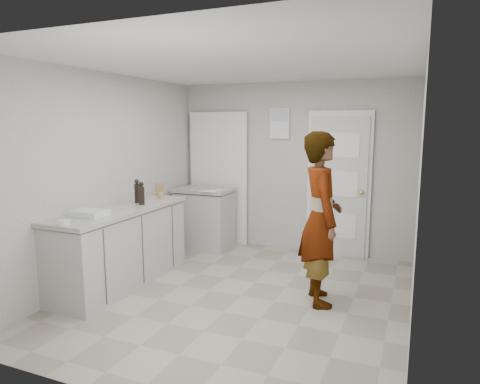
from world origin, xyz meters
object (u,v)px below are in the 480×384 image
at_px(cake_mix_box, 160,190).
at_px(egg_bowl, 64,222).
at_px(oil_cruet_a, 142,194).
at_px(oil_cruet_b, 137,191).
at_px(baking_dish, 89,213).
at_px(person, 321,219).
at_px(spice_jar, 161,195).

relative_size(cake_mix_box, egg_bowl, 1.49).
distance_m(oil_cruet_a, oil_cruet_b, 0.15).
xyz_separation_m(oil_cruet_a, egg_bowl, (-0.07, -1.16, -0.11)).
bearing_deg(cake_mix_box, egg_bowl, -87.97).
xyz_separation_m(cake_mix_box, baking_dish, (0.03, -1.39, -0.06)).
relative_size(person, oil_cruet_a, 6.45).
bearing_deg(oil_cruet_b, baking_dish, -90.35).
distance_m(spice_jar, egg_bowl, 1.61).
bearing_deg(oil_cruet_b, egg_bowl, -87.59).
relative_size(spice_jar, egg_bowl, 0.73).
height_order(person, egg_bowl, person).
bearing_deg(person, oil_cruet_a, 69.12).
xyz_separation_m(baking_dish, egg_bowl, (0.06, -0.41, -0.01)).
xyz_separation_m(person, oil_cruet_b, (-2.28, -0.05, 0.16)).
distance_m(cake_mix_box, oil_cruet_b, 0.55).
xyz_separation_m(person, egg_bowl, (-2.23, -1.30, 0.04)).
distance_m(person, baking_dish, 2.45).
distance_m(spice_jar, oil_cruet_a, 0.46).
height_order(spice_jar, oil_cruet_b, oil_cruet_b).
bearing_deg(oil_cruet_b, spice_jar, 74.36).
height_order(spice_jar, oil_cruet_a, oil_cruet_a).
bearing_deg(oil_cruet_a, spice_jar, 93.26).
relative_size(oil_cruet_a, oil_cruet_b, 0.95).
bearing_deg(cake_mix_box, spice_jar, -54.35).
xyz_separation_m(spice_jar, oil_cruet_b, (-0.10, -0.36, 0.10)).
bearing_deg(person, spice_jar, 57.34).
height_order(cake_mix_box, baking_dish, cake_mix_box).
height_order(cake_mix_box, oil_cruet_b, oil_cruet_b).
bearing_deg(egg_bowl, cake_mix_box, 92.84).
bearing_deg(egg_bowl, spice_jar, 88.27).
xyz_separation_m(spice_jar, baking_dish, (-0.11, -1.20, -0.01)).
distance_m(person, oil_cruet_a, 2.16).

